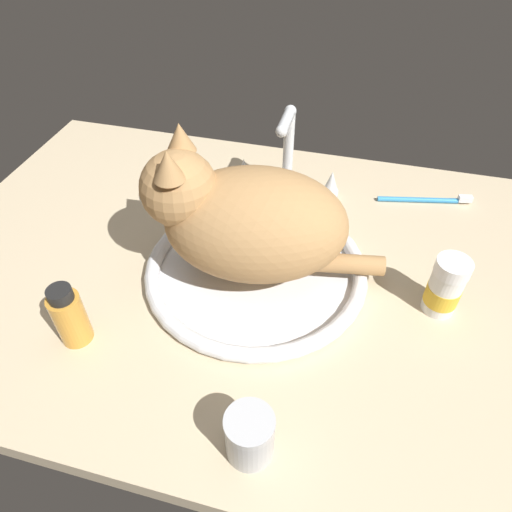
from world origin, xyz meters
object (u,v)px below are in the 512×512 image
object	(u,v)px
amber_bottle	(70,316)
toothbrush	(427,200)
cat	(242,219)
faucet	(287,162)
metal_jar	(250,436)
sink_basin	(256,269)
pill_bottle	(445,288)

from	to	relation	value
amber_bottle	toothbrush	distance (cm)	68.59
toothbrush	cat	bearing A→B (deg)	-137.03
faucet	toothbrush	xyz separation A→B (cm)	(27.81, 3.69, -6.39)
cat	toothbrush	bearing A→B (deg)	42.97
faucet	metal_jar	size ratio (longest dim) A/B	2.90
sink_basin	amber_bottle	xyz separation A→B (cm)	(-22.13, -19.27, 3.75)
sink_basin	faucet	world-z (taller)	faucet
pill_bottle	toothbrush	xyz separation A→B (cm)	(-1.45, 27.75, -4.06)
pill_bottle	amber_bottle	bearing A→B (deg)	-159.63
pill_bottle	toothbrush	distance (cm)	28.09
amber_bottle	cat	bearing A→B (deg)	43.44
amber_bottle	toothbrush	size ratio (longest dim) A/B	0.57
cat	pill_bottle	xyz separation A→B (cm)	(31.41, 0.16, -6.93)
cat	toothbrush	xyz separation A→B (cm)	(29.96, 27.91, -11.00)
pill_bottle	cat	bearing A→B (deg)	-179.72
faucet	toothbrush	distance (cm)	28.77
cat	pill_bottle	distance (cm)	32.16
faucet	pill_bottle	bearing A→B (deg)	-39.43
metal_jar	toothbrush	world-z (taller)	metal_jar
faucet	metal_jar	bearing A→B (deg)	-82.68
faucet	pill_bottle	size ratio (longest dim) A/B	2.09
sink_basin	amber_bottle	size ratio (longest dim) A/B	3.56
amber_bottle	metal_jar	bearing A→B (deg)	-18.69
faucet	amber_bottle	size ratio (longest dim) A/B	2.04
cat	amber_bottle	bearing A→B (deg)	-136.56
cat	metal_jar	size ratio (longest dim) A/B	5.23
amber_bottle	toothbrush	xyz separation A→B (cm)	(49.94, 46.83, -4.19)
metal_jar	pill_bottle	xyz separation A→B (cm)	(22.46, 28.86, 1.03)
toothbrush	faucet	bearing A→B (deg)	-172.44
metal_jar	toothbrush	size ratio (longest dim) A/B	0.40
sink_basin	pill_bottle	xyz separation A→B (cm)	(29.26, -0.20, 3.62)
sink_basin	metal_jar	bearing A→B (deg)	-76.84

